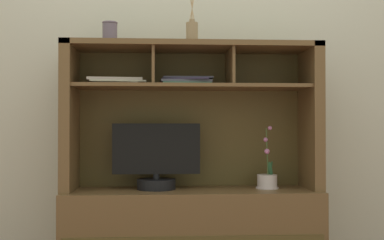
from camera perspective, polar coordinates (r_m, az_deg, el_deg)
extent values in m
cube|color=beige|center=(3.17, -0.29, 9.25)|extent=(6.00, 0.02, 2.80)
cube|color=brown|center=(2.93, 0.00, -12.66)|extent=(1.44, 0.45, 0.49)
cube|color=brown|center=(2.91, -13.75, 0.39)|extent=(0.06, 0.36, 0.83)
cube|color=brown|center=(2.99, 13.36, 0.36)|extent=(0.06, 0.36, 0.83)
cube|color=#51411F|center=(3.04, -0.20, 0.04)|extent=(1.38, 0.02, 0.80)
cube|color=brown|center=(2.90, 0.00, 8.34)|extent=(1.44, 0.36, 0.03)
cube|color=brown|center=(2.88, 0.00, 3.81)|extent=(1.32, 0.33, 0.02)
cube|color=brown|center=(2.88, -4.41, 6.05)|extent=(0.02, 0.31, 0.21)
cube|color=brown|center=(2.91, 4.37, 5.98)|extent=(0.02, 0.31, 0.21)
cylinder|color=black|center=(2.89, -4.10, -7.32)|extent=(0.22, 0.22, 0.06)
cylinder|color=black|center=(2.89, -4.10, -6.45)|extent=(0.04, 0.04, 0.03)
cube|color=black|center=(2.87, -4.10, -3.28)|extent=(0.50, 0.03, 0.29)
cube|color=black|center=(2.86, -4.10, -3.30)|extent=(0.47, 0.00, 0.26)
cylinder|color=silver|center=(2.95, 8.57, -6.96)|extent=(0.11, 0.11, 0.08)
cylinder|color=silver|center=(2.96, 8.57, -7.66)|extent=(0.13, 0.13, 0.01)
cylinder|color=#4C6B38|center=(2.94, 8.57, -3.56)|extent=(0.02, 0.01, 0.27)
sphere|color=#D27BB8|center=(2.93, 8.55, -3.56)|extent=(0.03, 0.03, 0.03)
sphere|color=#D27BB8|center=(2.93, 8.40, -2.24)|extent=(0.03, 0.03, 0.03)
sphere|color=#D27BB8|center=(2.93, 8.86, -0.91)|extent=(0.02, 0.02, 0.02)
ellipsoid|color=#2B5833|center=(2.94, 8.95, -5.62)|extent=(0.05, 0.06, 0.10)
ellipsoid|color=#2B5833|center=(2.96, 8.86, -5.58)|extent=(0.05, 0.06, 0.10)
cube|color=beige|center=(2.89, -8.52, 4.10)|extent=(0.27, 0.18, 0.01)
cube|color=beige|center=(2.90, -8.42, 4.30)|extent=(0.33, 0.23, 0.01)
cube|color=beige|center=(2.90, -8.79, 4.54)|extent=(0.32, 0.23, 0.02)
cube|color=#457562|center=(2.88, -0.72, 4.14)|extent=(0.29, 0.19, 0.01)
cube|color=slate|center=(2.88, -0.73, 4.43)|extent=(0.30, 0.17, 0.01)
cube|color=#372D4B|center=(2.88, -0.63, 4.64)|extent=(0.28, 0.20, 0.01)
cube|color=#373645|center=(2.89, -0.44, 4.79)|extent=(0.29, 0.18, 0.01)
cylinder|color=#907552|center=(2.91, 0.00, 9.85)|extent=(0.07, 0.07, 0.13)
cylinder|color=#907552|center=(2.93, 0.00, 11.25)|extent=(0.03, 0.03, 0.02)
cylinder|color=tan|center=(2.94, 0.08, 12.58)|extent=(0.00, 0.02, 0.16)
cylinder|color=tan|center=(2.95, 0.04, 12.57)|extent=(0.02, 0.01, 0.16)
cylinder|color=tan|center=(2.95, -0.04, 12.57)|extent=(0.04, 0.02, 0.16)
cylinder|color=tan|center=(2.94, -0.08, 12.59)|extent=(0.00, 0.03, 0.16)
cylinder|color=tan|center=(2.94, -0.03, 12.60)|extent=(0.02, 0.01, 0.16)
cylinder|color=tan|center=(2.94, 0.05, 12.60)|extent=(0.04, 0.02, 0.16)
cylinder|color=#615260|center=(2.93, -9.35, 9.67)|extent=(0.08, 0.08, 0.11)
torus|color=#615260|center=(2.94, -9.35, 10.86)|extent=(0.09, 0.09, 0.01)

